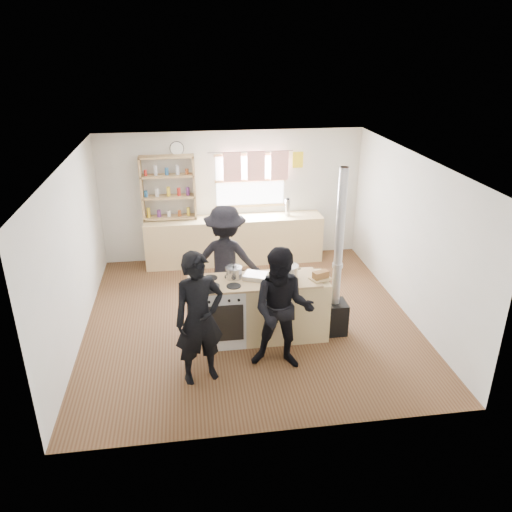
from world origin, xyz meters
The scene contains 14 objects.
ground centered at (0.00, 0.00, -0.01)m, with size 5.00×5.00×0.01m, color brown.
back_counter centered at (0.00, 2.22, 0.45)m, with size 3.40×0.55×0.90m, color #D6B981.
shelving_unit centered at (-1.20, 2.34, 1.51)m, with size 1.00×0.28×1.20m.
thermos centered at (1.04, 2.22, 1.06)m, with size 0.10×0.10×0.33m, color silver.
cooking_island centered at (0.14, -0.55, 0.47)m, with size 1.97×0.64×0.93m.
skillet_greens centered at (-0.63, -0.75, 0.96)m, with size 0.38×0.38×0.05m.
roast_tray centered at (0.03, -0.49, 0.97)m, with size 0.39×0.36×0.07m.
stockpot_stove centered at (-0.27, -0.44, 1.01)m, with size 0.24×0.24×0.19m.
stockpot_counter centered at (0.50, -0.53, 1.02)m, with size 0.28×0.28×0.21m.
bread_board centered at (0.93, -0.65, 0.98)m, with size 0.33×0.29×0.12m.
flue_heater centered at (1.19, -0.57, 0.65)m, with size 0.35×0.35×2.50m.
person_near_left centered at (-0.80, -1.41, 0.87)m, with size 0.64×0.42×1.75m, color black.
person_near_right centered at (0.27, -1.28, 0.84)m, with size 0.82×0.64×1.68m, color black.
person_far centered at (-0.32, 0.33, 0.87)m, with size 1.13×0.65×1.75m, color black.
Camera 1 is at (-0.86, -6.76, 4.02)m, focal length 35.00 mm.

